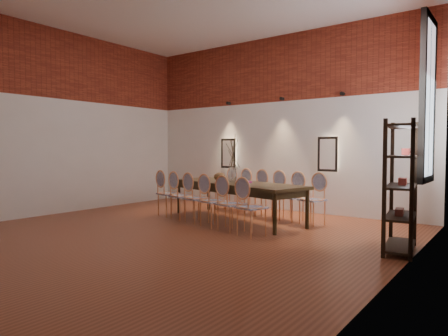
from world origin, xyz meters
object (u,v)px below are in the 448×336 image
Objects in this scene: dining_table at (236,201)px; chair_near_c at (197,198)px; chair_far_a at (225,189)px; chair_far_c at (255,193)px; chair_far_b at (240,191)px; chair_far_e at (291,197)px; chair_near_a at (169,194)px; vase at (233,175)px; book at (244,182)px; bowl at (220,177)px; chair_near_e at (231,204)px; chair_near_f at (251,207)px; chair_far_f at (312,200)px; chair_far_d at (272,195)px; shelving_rack at (401,186)px; chair_near_d at (213,201)px; chair_near_b at (182,196)px.

chair_near_c is (-0.44, -0.68, 0.09)m from dining_table.
chair_far_a and chair_far_c have the same top height.
chair_far_b is 1.53m from chair_far_e.
chair_near_a is at bearing 37.12° from chair_far_e.
dining_table is 10.19× the size of vase.
chair_near_c is 1.00× the size of chair_far_e.
chair_near_a is at bearing -162.92° from book.
chair_far_b is (0.49, -0.13, 0.00)m from chair_far_a.
book is at bearing -1.06° from bowl.
vase reaches higher than book.
chair_near_c is at bearing 0.00° from chair_near_a.
chair_near_e and chair_far_b have the same top height.
book reaches higher than dining_table.
chair_near_f is at bearing -0.00° from chair_near_c.
chair_near_e is 2.17m from chair_far_b.
chair_far_f is at bearing 180.00° from chair_far_e.
vase is at bearing 65.70° from chair_far_d.
chair_near_e is 2.70m from shelving_rack.
chair_far_e is (2.36, 0.99, 0.00)m from chair_near_a.
chair_near_c is 1.00× the size of chair_far_b.
chair_near_a is 2.98m from chair_far_f.
chair_far_c is 1.00× the size of chair_far_e.
vase is 0.37m from bowl.
chair_far_e is at bearing 45.26° from dining_table.
chair_near_c reaches higher than bowl.
chair_near_c is at bearing -116.09° from vase.
chair_near_d is 0.52× the size of shelving_rack.
chair_far_e is at bearing 37.12° from chair_near_a.
chair_near_a is at bearing -161.12° from vase.
chair_near_d is 1.00× the size of chair_far_e.
chair_near_c is at bearing 71.72° from chair_far_d.
chair_near_d is at bearing -0.00° from chair_near_c.
bowl is at bearing 134.78° from chair_far_a.
chair_near_a is 4.65m from shelving_rack.
chair_near_f is (2.47, -0.63, 0.00)m from chair_near_a.
chair_near_b and chair_far_c have the same top height.
chair_near_d is 1.00× the size of chair_far_b.
chair_near_c is 0.84m from bowl.
chair_near_e is (1.48, -0.38, 0.00)m from chair_near_b.
chair_far_d is at bearing 0.00° from chair_far_e.
chair_near_f is 1.00× the size of chair_far_a.
chair_near_b is (-0.93, -0.56, 0.09)m from dining_table.
chair_far_e is 1.23m from vase.
chair_near_f is at bearing 0.00° from chair_near_b.
chair_near_f is at bearing -0.00° from chair_near_e.
vase is at bearing 160.14° from shelving_rack.
shelving_rack is at bearing 17.33° from chair_near_d.
chair_far_b is at bearing 108.28° from chair_near_c.
chair_near_b is 1.28m from book.
chair_near_b is at bearing -180.00° from chair_near_f.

